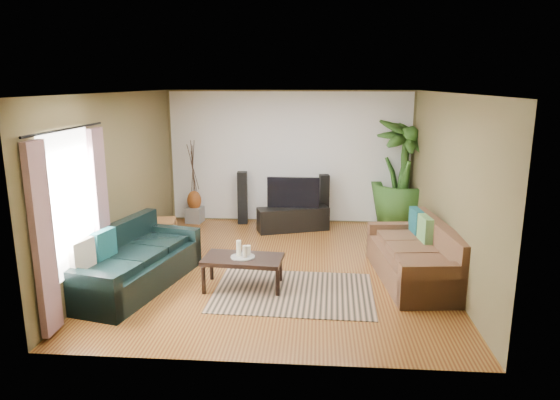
# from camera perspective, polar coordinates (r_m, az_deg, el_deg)

# --- Properties ---
(floor) EXTENTS (5.50, 5.50, 0.00)m
(floor) POSITION_cam_1_polar(r_m,az_deg,el_deg) (7.93, -0.11, -7.74)
(floor) COLOR #905D25
(floor) RESTS_ON ground
(ceiling) EXTENTS (5.50, 5.50, 0.00)m
(ceiling) POSITION_cam_1_polar(r_m,az_deg,el_deg) (7.41, -0.12, 12.16)
(ceiling) COLOR white
(ceiling) RESTS_ON ground
(wall_back) EXTENTS (5.00, 0.00, 5.00)m
(wall_back) POSITION_cam_1_polar(r_m,az_deg,el_deg) (10.26, 1.09, 4.90)
(wall_back) COLOR brown
(wall_back) RESTS_ON ground
(wall_front) EXTENTS (5.00, 0.00, 5.00)m
(wall_front) POSITION_cam_1_polar(r_m,az_deg,el_deg) (4.90, -2.63, -4.49)
(wall_front) COLOR brown
(wall_front) RESTS_ON ground
(wall_left) EXTENTS (0.00, 5.50, 5.50)m
(wall_left) POSITION_cam_1_polar(r_m,az_deg,el_deg) (8.14, -17.96, 2.04)
(wall_left) COLOR brown
(wall_left) RESTS_ON ground
(wall_right) EXTENTS (0.00, 5.50, 5.50)m
(wall_right) POSITION_cam_1_polar(r_m,az_deg,el_deg) (7.77, 18.59, 1.49)
(wall_right) COLOR brown
(wall_right) RESTS_ON ground
(backwall_panel) EXTENTS (4.90, 0.00, 4.90)m
(backwall_panel) POSITION_cam_1_polar(r_m,az_deg,el_deg) (10.25, 1.08, 4.89)
(backwall_panel) COLOR white
(backwall_panel) RESTS_ON ground
(window_pane) EXTENTS (0.00, 1.80, 1.80)m
(window_pane) POSITION_cam_1_polar(r_m,az_deg,el_deg) (6.70, -22.93, -0.24)
(window_pane) COLOR white
(window_pane) RESTS_ON ground
(curtain_near) EXTENTS (0.08, 0.35, 2.20)m
(curtain_near) POSITION_cam_1_polar(r_m,az_deg,el_deg) (6.10, -25.46, -4.17)
(curtain_near) COLOR gray
(curtain_near) RESTS_ON ground
(curtain_far) EXTENTS (0.08, 0.35, 2.20)m
(curtain_far) POSITION_cam_1_polar(r_m,az_deg,el_deg) (7.39, -19.80, -0.78)
(curtain_far) COLOR gray
(curtain_far) RESTS_ON ground
(curtain_rod) EXTENTS (0.03, 1.90, 0.03)m
(curtain_rod) POSITION_cam_1_polar(r_m,az_deg,el_deg) (6.54, -23.25, 7.44)
(curtain_rod) COLOR black
(curtain_rod) RESTS_ON ground
(sofa_left) EXTENTS (1.46, 2.40, 0.85)m
(sofa_left) POSITION_cam_1_polar(r_m,az_deg,el_deg) (7.40, -16.33, -6.38)
(sofa_left) COLOR black
(sofa_left) RESTS_ON floor
(sofa_right) EXTENTS (1.16, 2.17, 0.85)m
(sofa_right) POSITION_cam_1_polar(r_m,az_deg,el_deg) (7.59, 15.02, -5.80)
(sofa_right) COLOR brown
(sofa_right) RESTS_ON floor
(area_rug) EXTENTS (2.25, 1.63, 0.01)m
(area_rug) POSITION_cam_1_polar(r_m,az_deg,el_deg) (7.05, 1.53, -10.48)
(area_rug) COLOR #A58061
(area_rug) RESTS_ON floor
(coffee_table) EXTENTS (1.15, 0.69, 0.45)m
(coffee_table) POSITION_cam_1_polar(r_m,az_deg,el_deg) (7.15, -4.24, -8.25)
(coffee_table) COLOR black
(coffee_table) RESTS_ON floor
(candle_tray) EXTENTS (0.34, 0.34, 0.02)m
(candle_tray) POSITION_cam_1_polar(r_m,az_deg,el_deg) (7.07, -4.27, -6.49)
(candle_tray) COLOR gray
(candle_tray) RESTS_ON coffee_table
(candle_tall) EXTENTS (0.07, 0.07, 0.22)m
(candle_tall) POSITION_cam_1_polar(r_m,az_deg,el_deg) (7.07, -4.74, -5.49)
(candle_tall) COLOR white
(candle_tall) RESTS_ON candle_tray
(candle_mid) EXTENTS (0.07, 0.07, 0.17)m
(candle_mid) POSITION_cam_1_polar(r_m,az_deg,el_deg) (6.99, -4.01, -5.90)
(candle_mid) COLOR beige
(candle_mid) RESTS_ON candle_tray
(candle_short) EXTENTS (0.07, 0.07, 0.14)m
(candle_short) POSITION_cam_1_polar(r_m,az_deg,el_deg) (7.09, -3.65, -5.76)
(candle_short) COLOR white
(candle_short) RESTS_ON candle_tray
(tv_stand) EXTENTS (1.44, 0.83, 0.46)m
(tv_stand) POSITION_cam_1_polar(r_m,az_deg,el_deg) (9.81, 1.49, -2.18)
(tv_stand) COLOR black
(tv_stand) RESTS_ON floor
(television) EXTENTS (1.01, 0.06, 0.60)m
(television) POSITION_cam_1_polar(r_m,az_deg,el_deg) (9.70, 1.52, 0.87)
(television) COLOR black
(television) RESTS_ON tv_stand
(speaker_left) EXTENTS (0.21, 0.23, 1.08)m
(speaker_left) POSITION_cam_1_polar(r_m,az_deg,el_deg) (10.26, -4.31, 0.26)
(speaker_left) COLOR black
(speaker_left) RESTS_ON floor
(speaker_right) EXTENTS (0.22, 0.24, 1.04)m
(speaker_right) POSITION_cam_1_polar(r_m,az_deg,el_deg) (10.15, 5.04, -0.00)
(speaker_right) COLOR black
(speaker_right) RESTS_ON floor
(potted_plant) EXTENTS (1.68, 1.68, 2.18)m
(potted_plant) POSITION_cam_1_polar(r_m,az_deg,el_deg) (10.18, 13.77, 2.97)
(potted_plant) COLOR #2A541C
(potted_plant) RESTS_ON floor
(plant_pot) EXTENTS (0.40, 0.40, 0.31)m
(plant_pot) POSITION_cam_1_polar(r_m,az_deg,el_deg) (10.38, 13.48, -2.11)
(plant_pot) COLOR black
(plant_pot) RESTS_ON floor
(pedestal) EXTENTS (0.36, 0.36, 0.32)m
(pedestal) POSITION_cam_1_polar(r_m,az_deg,el_deg) (10.55, -9.71, -1.66)
(pedestal) COLOR gray
(pedestal) RESTS_ON floor
(vase) EXTENTS (0.29, 0.29, 0.41)m
(vase) POSITION_cam_1_polar(r_m,az_deg,el_deg) (10.48, -9.77, -0.05)
(vase) COLOR brown
(vase) RESTS_ON pedestal
(side_table) EXTENTS (0.58, 0.58, 0.53)m
(side_table) POSITION_cam_1_polar(r_m,az_deg,el_deg) (8.93, -13.46, -3.89)
(side_table) COLOR #975F31
(side_table) RESTS_ON floor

